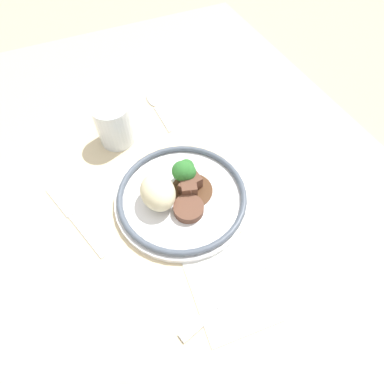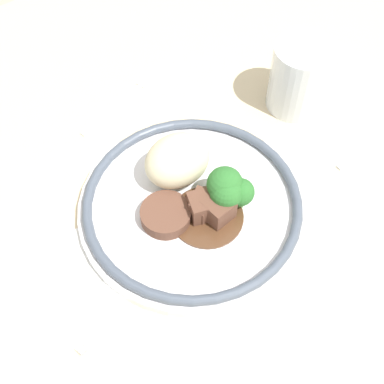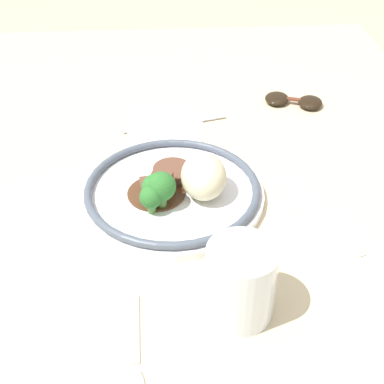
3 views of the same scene
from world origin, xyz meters
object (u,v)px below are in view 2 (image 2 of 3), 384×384
(plate, at_px, (193,199))
(juice_glass, at_px, (299,81))
(fork, at_px, (13,283))
(knife, at_px, (137,88))

(plate, bearing_deg, juice_glass, 16.97)
(fork, height_order, knife, fork)
(juice_glass, relative_size, fork, 0.51)
(fork, bearing_deg, juice_glass, -99.45)
(knife, bearing_deg, fork, -163.58)
(plate, distance_m, juice_glass, 0.23)
(plate, distance_m, knife, 0.22)
(knife, bearing_deg, juice_glass, -59.13)
(juice_glass, height_order, knife, juice_glass)
(juice_glass, bearing_deg, fork, -174.96)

